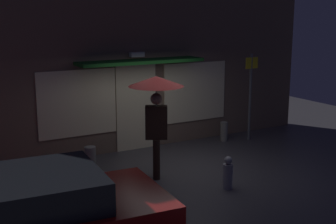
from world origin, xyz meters
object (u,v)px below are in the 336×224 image
object	(u,v)px
person_with_umbrella	(156,97)
sidewalk_bollard	(90,158)
sidewalk_bollard_2	(224,131)
street_sign_post	(250,92)
parked_car	(11,224)
fire_hydrant	(228,174)

from	to	relation	value
person_with_umbrella	sidewalk_bollard	world-z (taller)	person_with_umbrella
person_with_umbrella	sidewalk_bollard_2	bearing A→B (deg)	-122.69
person_with_umbrella	sidewalk_bollard_2	world-z (taller)	person_with_umbrella
street_sign_post	sidewalk_bollard_2	bearing A→B (deg)	157.52
parked_car	sidewalk_bollard	xyz separation A→B (m)	(2.38, 3.46, -0.44)
sidewalk_bollard_2	fire_hydrant	bearing A→B (deg)	-125.10
street_sign_post	fire_hydrant	world-z (taller)	street_sign_post
parked_car	sidewalk_bollard	size ratio (longest dim) A/B	8.37
street_sign_post	fire_hydrant	size ratio (longest dim) A/B	3.54
parked_car	sidewalk_bollard	bearing A→B (deg)	59.78
parked_car	fire_hydrant	xyz separation A→B (m)	(4.37, 1.02, -0.39)
parked_car	sidewalk_bollard_2	bearing A→B (deg)	35.79
sidewalk_bollard	fire_hydrant	distance (m)	3.15
sidewalk_bollard_2	fire_hydrant	world-z (taller)	fire_hydrant
sidewalk_bollard	street_sign_post	bearing A→B (deg)	2.49
person_with_umbrella	street_sign_post	bearing A→B (deg)	-130.82
parked_car	fire_hydrant	world-z (taller)	parked_car
parked_car	street_sign_post	world-z (taller)	street_sign_post
person_with_umbrella	sidewalk_bollard_2	distance (m)	3.72
street_sign_post	sidewalk_bollard	xyz separation A→B (m)	(-4.69, -0.20, -1.09)
parked_car	street_sign_post	distance (m)	7.99
street_sign_post	sidewalk_bollard	bearing A→B (deg)	-177.51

